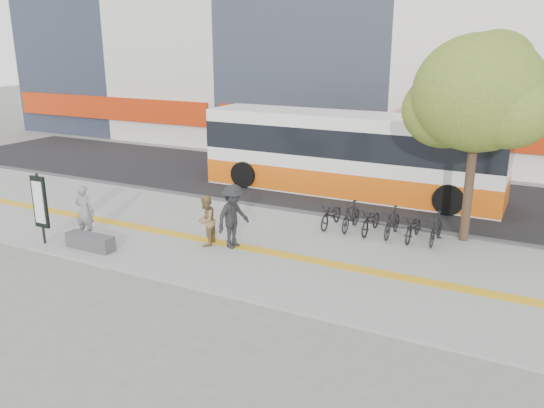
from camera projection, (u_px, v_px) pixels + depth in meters
The scene contains 13 objects.
ground at pixel (186, 253), 16.30m from camera, with size 120.00×120.00×0.00m, color slate.
sidewalk at pixel (213, 236), 17.57m from camera, with size 40.00×7.00×0.08m, color gray.
tactile_strip at pixel (205, 240), 17.13m from camera, with size 40.00×0.45×0.01m, color gold.
street at pixel (307, 184), 23.97m from camera, with size 40.00×8.00×0.06m, color black.
curb at pixel (265, 207), 20.55m from camera, with size 40.00×0.25×0.14m, color #343437.
bench at pixel (90, 242), 16.33m from camera, with size 1.60×0.45×0.45m, color #343437.
signboard at pixel (40, 203), 16.47m from camera, with size 0.55×0.10×2.20m.
street_tree at pixel (478, 96), 15.98m from camera, with size 4.40×3.80×6.31m.
bus at pixel (349, 156), 22.21m from camera, with size 12.09×2.87×3.22m.
bicycle_row at pixel (381, 221), 17.49m from camera, with size 3.96×1.64×0.95m.
seated_woman at pixel (85, 212), 17.05m from camera, with size 0.63×0.41×1.73m, color black.
pedestrian_tan at pixel (206, 221), 16.50m from camera, with size 0.75×0.59×1.55m, color olive.
pedestrian_dark at pixel (233, 216), 16.26m from camera, with size 1.25×0.72×1.94m, color black.
Camera 1 is at (9.24, -12.36, 6.03)m, focal length 36.20 mm.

